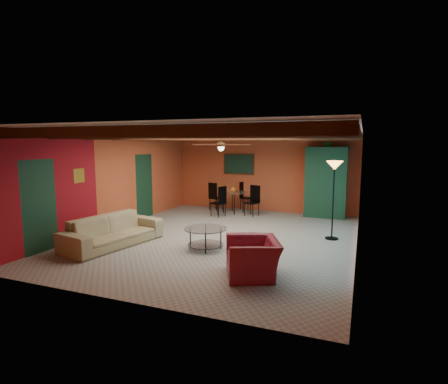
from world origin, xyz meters
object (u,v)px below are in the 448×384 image
at_px(coffee_table, 206,238).
at_px(floor_lamp, 333,200).
at_px(armchair, 253,258).
at_px(dining_table, 233,198).
at_px(vase, 233,181).
at_px(potted_plant, 328,141).
at_px(sofa, 113,231).
at_px(armoire, 326,183).

height_order(coffee_table, floor_lamp, floor_lamp).
distance_m(armchair, dining_table, 5.93).
height_order(armchair, vase, vase).
height_order(armchair, potted_plant, potted_plant).
distance_m(sofa, armchair, 3.68).
xyz_separation_m(armchair, vase, (-2.35, 5.44, 0.78)).
bearing_deg(armchair, coffee_table, -153.18).
bearing_deg(sofa, vase, -4.01).
relative_size(coffee_table, potted_plant, 2.06).
bearing_deg(dining_table, sofa, -104.90).
relative_size(dining_table, floor_lamp, 0.99).
xyz_separation_m(armchair, coffee_table, (-1.48, 1.19, -0.09)).
height_order(coffee_table, vase, vase).
bearing_deg(armchair, armoire, 149.28).
relative_size(sofa, potted_plant, 5.10).
relative_size(sofa, armoire, 1.09).
bearing_deg(floor_lamp, sofa, -152.53).
distance_m(dining_table, potted_plant, 3.63).
bearing_deg(vase, sofa, -104.90).
bearing_deg(dining_table, potted_plant, 9.74).
height_order(floor_lamp, vase, floor_lamp).
xyz_separation_m(armoire, potted_plant, (0.00, 0.00, 1.35)).
xyz_separation_m(armchair, dining_table, (-2.35, 5.44, 0.17)).
xyz_separation_m(coffee_table, dining_table, (-0.87, 4.25, 0.26)).
relative_size(armoire, potted_plant, 4.68).
bearing_deg(armoire, vase, -168.34).
distance_m(sofa, floor_lamp, 5.38).
relative_size(sofa, vase, 12.79).
height_order(coffee_table, armoire, armoire).
height_order(sofa, floor_lamp, floor_lamp).
xyz_separation_m(coffee_table, vase, (-0.87, 4.25, 0.87)).
distance_m(armchair, armoire, 6.05).
height_order(armchair, dining_table, dining_table).
height_order(sofa, vase, vase).
distance_m(armoire, vase, 3.07).
bearing_deg(dining_table, coffee_table, -78.42).
relative_size(armchair, armoire, 0.47).
relative_size(armoire, vase, 11.76).
relative_size(sofa, dining_table, 1.23).
bearing_deg(sofa, dining_table, -4.01).
height_order(sofa, dining_table, dining_table).
bearing_deg(armchair, sofa, -124.71).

